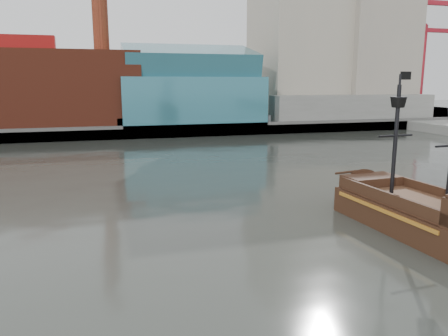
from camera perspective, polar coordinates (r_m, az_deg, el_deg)
name	(u,v)px	position (r m, az deg, el deg)	size (l,w,h in m)	color
ground	(262,259)	(28.33, 5.04, -11.79)	(400.00, 400.00, 0.00)	#292B26
promenade_far	(136,121)	(117.11, -11.41, 6.08)	(220.00, 60.00, 2.00)	slate
seawall	(149,132)	(87.85, -9.78, 4.69)	(220.00, 1.00, 2.60)	#4C4C49
skyline	(157,24)	(110.67, -8.74, 18.11)	(149.00, 45.00, 62.00)	#7A6149
crane_a	(421,52)	(138.32, 24.28, 13.60)	(22.50, 4.00, 32.25)	slate
crane_b	(423,67)	(151.99, 24.54, 11.94)	(19.10, 4.00, 26.25)	slate
pirate_ship	(417,216)	(35.89, 23.91, -5.80)	(6.20, 17.18, 12.66)	black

